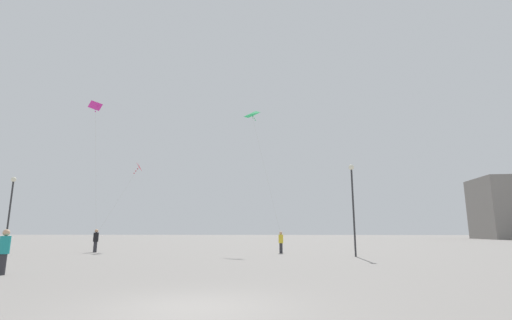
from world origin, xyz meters
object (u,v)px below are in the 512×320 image
lamppost_east (11,202)px  kite_magenta_delta (96,108)px  person_in_teal (4,250)px  kite_crimson_delta (139,168)px  kite_emerald_delta (252,116)px  person_in_yellow (281,241)px  person_in_black (96,240)px  lamppost_west (353,196)px

lamppost_east → kite_magenta_delta: bearing=30.0°
person_in_teal → kite_crimson_delta: size_ratio=0.26×
person_in_teal → kite_emerald_delta: bearing=121.5°
person_in_yellow → person_in_teal: person_in_teal is taller
kite_emerald_delta → person_in_black: bearing=-159.9°
kite_emerald_delta → lamppost_east: kite_emerald_delta is taller
kite_crimson_delta → kite_emerald_delta: kite_emerald_delta is taller
lamppost_east → lamppost_west: lamppost_west is taller
kite_crimson_delta → kite_magenta_delta: kite_magenta_delta is taller
person_in_teal → lamppost_east: lamppost_east is taller
person_in_teal → lamppost_west: size_ratio=0.28×
person_in_black → kite_crimson_delta: bearing=-120.1°
person_in_yellow → person_in_black: 14.40m
person_in_teal → kite_crimson_delta: kite_crimson_delta is taller
person_in_yellow → kite_emerald_delta: size_ratio=0.14×
person_in_teal → lamppost_east: size_ratio=0.30×
kite_crimson_delta → kite_emerald_delta: 11.58m
person_in_black → lamppost_west: (19.22, -3.40, 2.96)m
kite_crimson_delta → lamppost_east: bearing=-134.3°
person_in_black → lamppost_east: lamppost_east is taller
person_in_yellow → kite_crimson_delta: size_ratio=0.24×
person_in_yellow → lamppost_east: bearing=119.7°
person_in_yellow → kite_magenta_delta: size_ratio=0.15×
person_in_black → kite_emerald_delta: 16.84m
lamppost_west → kite_magenta_delta: bearing=170.4°
kite_emerald_delta → kite_magenta_delta: bearing=-161.5°
lamppost_east → lamppost_west: (24.64, -0.87, 0.25)m
person_in_black → kite_magenta_delta: bearing=-15.6°
lamppost_west → person_in_black: bearing=170.0°
lamppost_east → lamppost_west: size_ratio=0.93×
person_in_yellow → person_in_black: (-14.40, -0.11, 0.09)m
kite_crimson_delta → person_in_black: bearing=-106.4°
person_in_black → lamppost_east: bearing=11.4°
kite_emerald_delta → kite_magenta_delta: size_ratio=1.04×
lamppost_east → lamppost_west: bearing=-2.0°
person_in_yellow → lamppost_east: lamppost_east is taller
kite_crimson_delta → kite_emerald_delta: size_ratio=0.57×
person_in_teal → person_in_black: (-4.03, 14.49, 0.04)m
kite_emerald_delta → lamppost_east: 20.40m
person_in_teal → kite_emerald_delta: 23.26m
kite_crimson_delta → lamppost_west: (17.95, -7.73, -3.44)m
person_in_yellow → kite_magenta_delta: kite_magenta_delta is taller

